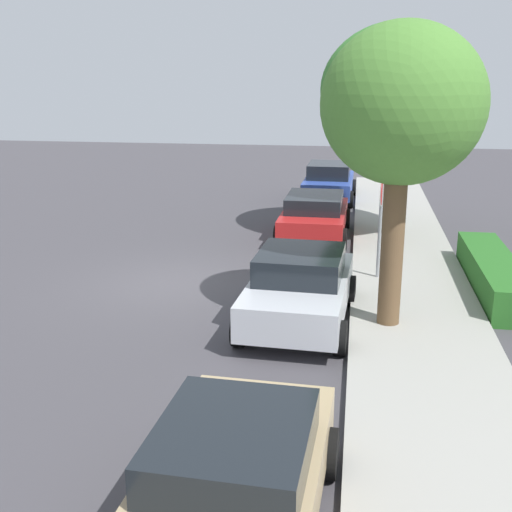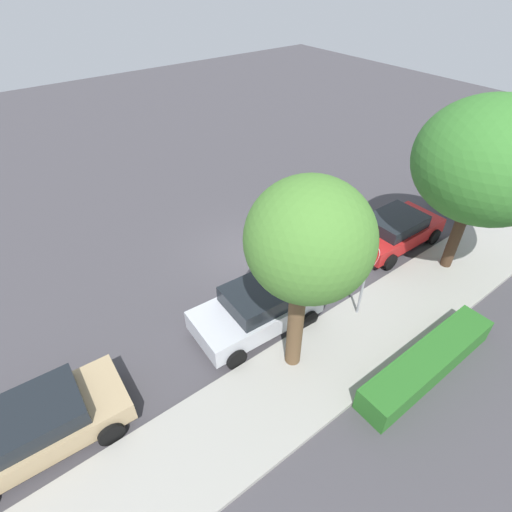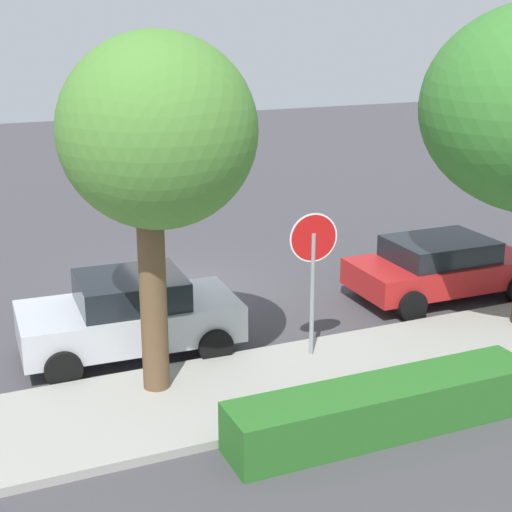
% 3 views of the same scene
% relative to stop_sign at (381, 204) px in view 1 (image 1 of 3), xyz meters
% --- Properties ---
extents(ground_plane, '(60.00, 60.00, 0.00)m').
position_rel_stop_sign_xyz_m(ground_plane, '(0.82, -4.74, -1.92)').
color(ground_plane, '#423F44').
extents(sidewalk_curb, '(32.00, 2.74, 0.14)m').
position_rel_stop_sign_xyz_m(sidewalk_curb, '(0.82, 0.76, -1.85)').
color(sidewalk_curb, '#9E9B93').
rests_on(sidewalk_curb, ground_plane).
extents(stop_sign, '(0.87, 0.11, 2.75)m').
position_rel_stop_sign_xyz_m(stop_sign, '(0.00, 0.00, 0.00)').
color(stop_sign, gray).
rests_on(stop_sign, ground_plane).
extents(parked_car_silver, '(4.02, 2.24, 1.50)m').
position_rel_stop_sign_xyz_m(parked_car_silver, '(2.89, -1.62, -1.16)').
color(parked_car_silver, silver).
rests_on(parked_car_silver, ground_plane).
extents(parked_car_red, '(4.05, 2.12, 1.34)m').
position_rel_stop_sign_xyz_m(parked_car_red, '(-4.13, -1.82, -1.21)').
color(parked_car_red, red).
rests_on(parked_car_red, ground_plane).
extents(parked_car_tan, '(4.37, 2.22, 1.34)m').
position_rel_stop_sign_xyz_m(parked_car_tan, '(9.30, -1.77, -1.23)').
color(parked_car_tan, tan).
rests_on(parked_car_tan, ground_plane).
extents(parked_car_blue, '(3.96, 2.09, 1.46)m').
position_rel_stop_sign_xyz_m(parked_car_blue, '(-10.11, -1.68, -1.17)').
color(parked_car_blue, '#2D479E').
rests_on(parked_car_blue, ground_plane).
extents(street_tree_near_corner, '(4.58, 4.58, 6.31)m').
position_rel_stop_sign_xyz_m(street_tree_near_corner, '(-4.41, 0.53, 2.45)').
color(street_tree_near_corner, '#422D1E').
rests_on(street_tree_near_corner, ground_plane).
extents(street_tree_mid_block, '(3.02, 3.02, 5.82)m').
position_rel_stop_sign_xyz_m(street_tree_mid_block, '(2.76, 0.18, 2.35)').
color(street_tree_mid_block, brown).
rests_on(street_tree_mid_block, ground_plane).
extents(front_yard_hedge, '(4.97, 0.95, 0.77)m').
position_rel_stop_sign_xyz_m(front_yard_hedge, '(0.13, 2.64, -1.54)').
color(front_yard_hedge, '#286623').
rests_on(front_yard_hedge, ground_plane).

